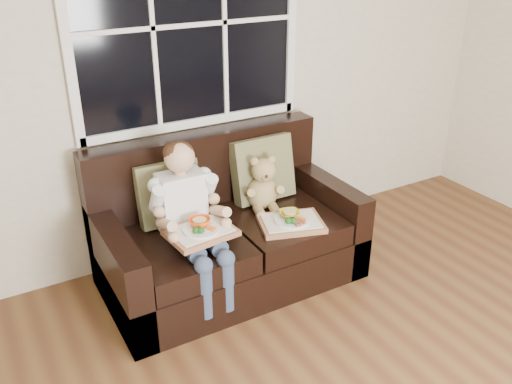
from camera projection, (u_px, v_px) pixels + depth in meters
window_back at (189, 25)px, 3.48m from camera, size 1.62×0.04×1.37m
loveseat at (226, 236)px, 3.70m from camera, size 1.70×0.92×0.96m
pillow_left at (169, 193)px, 3.52m from camera, size 0.42×0.20×0.42m
pillow_right at (263, 169)px, 3.83m from camera, size 0.45×0.21×0.46m
child at (189, 209)px, 3.32m from camera, size 0.42×0.61×0.94m
teddy_bear at (263, 187)px, 3.73m from camera, size 0.27×0.32×0.40m
tray_left at (201, 230)px, 3.24m from camera, size 0.42×0.34×0.09m
tray_right at (291, 222)px, 3.54m from camera, size 0.48×0.42×0.09m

